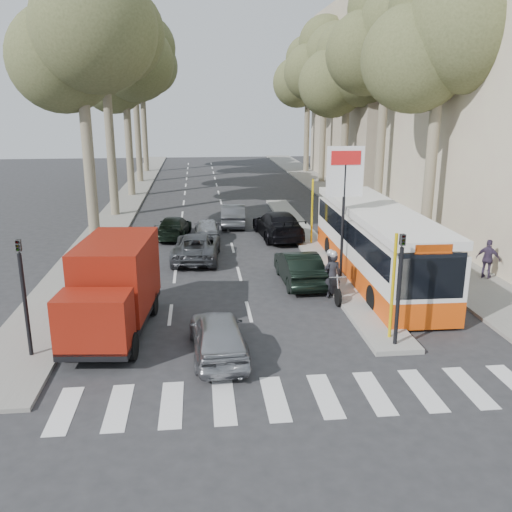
# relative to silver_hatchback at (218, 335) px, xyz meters

# --- Properties ---
(ground) EXTENTS (120.00, 120.00, 0.00)m
(ground) POSITION_rel_silver_hatchback_xyz_m (2.13, 1.41, -0.66)
(ground) COLOR #28282B
(ground) RESTS_ON ground
(sidewalk_right) EXTENTS (3.20, 70.00, 0.12)m
(sidewalk_right) POSITION_rel_silver_hatchback_xyz_m (10.73, 26.41, -0.60)
(sidewalk_right) COLOR gray
(sidewalk_right) RESTS_ON ground
(median_left) EXTENTS (2.40, 64.00, 0.12)m
(median_left) POSITION_rel_silver_hatchback_xyz_m (-5.87, 29.41, -0.60)
(median_left) COLOR gray
(median_left) RESTS_ON ground
(traffic_island) EXTENTS (1.50, 26.00, 0.16)m
(traffic_island) POSITION_rel_silver_hatchback_xyz_m (5.38, 12.41, -0.58)
(traffic_island) COLOR gray
(traffic_island) RESTS_ON ground
(building_far) EXTENTS (11.00, 20.00, 16.00)m
(building_far) POSITION_rel_silver_hatchback_xyz_m (17.63, 35.41, 7.34)
(building_far) COLOR #B7A88E
(building_far) RESTS_ON ground
(billboard) EXTENTS (1.50, 12.10, 5.60)m
(billboard) POSITION_rel_silver_hatchback_xyz_m (5.38, 6.41, 3.04)
(billboard) COLOR yellow
(billboard) RESTS_ON ground
(traffic_light_island) EXTENTS (0.16, 0.41, 3.60)m
(traffic_light_island) POSITION_rel_silver_hatchback_xyz_m (5.38, -0.09, 1.82)
(traffic_light_island) COLOR black
(traffic_light_island) RESTS_ON ground
(traffic_light_left) EXTENTS (0.16, 0.41, 3.60)m
(traffic_light_left) POSITION_rel_silver_hatchback_xyz_m (-5.47, 0.41, 1.82)
(traffic_light_left) COLOR black
(traffic_light_left) RESTS_ON ground
(tree_l_a) EXTENTS (7.40, 7.20, 14.10)m
(tree_l_a) POSITION_rel_silver_hatchback_xyz_m (-5.75, 13.52, 9.72)
(tree_l_a) COLOR #6B604C
(tree_l_a) RESTS_ON ground
(tree_l_b) EXTENTS (7.40, 7.20, 14.88)m
(tree_l_b) POSITION_rel_silver_hatchback_xyz_m (-5.85, 21.52, 10.41)
(tree_l_b) COLOR #6B604C
(tree_l_b) RESTS_ON ground
(tree_l_c) EXTENTS (7.40, 7.20, 13.71)m
(tree_l_c) POSITION_rel_silver_hatchback_xyz_m (-5.65, 29.52, 9.38)
(tree_l_c) COLOR #6B604C
(tree_l_c) RESTS_ON ground
(tree_l_d) EXTENTS (7.40, 7.20, 15.66)m
(tree_l_d) POSITION_rel_silver_hatchback_xyz_m (-5.75, 37.52, 11.10)
(tree_l_d) COLOR #6B604C
(tree_l_d) RESTS_ON ground
(tree_l_e) EXTENTS (7.40, 7.20, 14.49)m
(tree_l_e) POSITION_rel_silver_hatchback_xyz_m (-5.85, 45.52, 10.06)
(tree_l_e) COLOR #6B604C
(tree_l_e) RESTS_ON ground
(tree_r_a) EXTENTS (7.40, 7.20, 14.10)m
(tree_r_a) POSITION_rel_silver_hatchback_xyz_m (11.25, 11.52, 9.72)
(tree_r_a) COLOR #6B604C
(tree_r_a) RESTS_ON ground
(tree_r_b) EXTENTS (7.40, 7.20, 15.27)m
(tree_r_b) POSITION_rel_silver_hatchback_xyz_m (11.35, 19.52, 10.75)
(tree_r_b) COLOR #6B604C
(tree_r_b) RESTS_ON ground
(tree_r_c) EXTENTS (7.40, 7.20, 13.32)m
(tree_r_c) POSITION_rel_silver_hatchback_xyz_m (11.15, 27.52, 9.03)
(tree_r_c) COLOR #6B604C
(tree_r_c) RESTS_ON ground
(tree_r_d) EXTENTS (7.40, 7.20, 14.88)m
(tree_r_d) POSITION_rel_silver_hatchback_xyz_m (11.25, 35.52, 10.41)
(tree_r_d) COLOR #6B604C
(tree_r_d) RESTS_ON ground
(tree_r_e) EXTENTS (7.40, 7.20, 14.10)m
(tree_r_e) POSITION_rel_silver_hatchback_xyz_m (11.35, 43.52, 9.72)
(tree_r_e) COLOR #6B604C
(tree_r_e) RESTS_ON ground
(silver_hatchback) EXTENTS (1.81, 3.98, 1.33)m
(silver_hatchback) POSITION_rel_silver_hatchback_xyz_m (0.00, 0.00, 0.00)
(silver_hatchback) COLOR #9D9FA5
(silver_hatchback) RESTS_ON ground
(dark_hatchback) EXTENTS (1.56, 4.15, 1.35)m
(dark_hatchback) POSITION_rel_silver_hatchback_xyz_m (3.60, 6.41, 0.01)
(dark_hatchback) COLOR black
(dark_hatchback) RESTS_ON ground
(queue_car_a) EXTENTS (2.48, 4.74, 1.27)m
(queue_car_a) POSITION_rel_silver_hatchback_xyz_m (-0.61, 10.41, -0.03)
(queue_car_a) COLOR #484B50
(queue_car_a) RESTS_ON ground
(queue_car_b) EXTENTS (2.55, 5.32, 1.49)m
(queue_car_b) POSITION_rel_silver_hatchback_xyz_m (3.87, 14.26, 0.08)
(queue_car_b) COLOR black
(queue_car_b) RESTS_ON ground
(queue_car_c) EXTENTS (1.43, 3.45, 1.17)m
(queue_car_c) POSITION_rel_silver_hatchback_xyz_m (-0.03, 14.41, -0.08)
(queue_car_c) COLOR #94979B
(queue_car_c) RESTS_ON ground
(queue_car_d) EXTENTS (1.68, 4.12, 1.33)m
(queue_car_d) POSITION_rel_silver_hatchback_xyz_m (1.63, 17.64, 0.00)
(queue_car_d) COLOR #494C51
(queue_car_d) RESTS_ON ground
(queue_car_e) EXTENTS (2.07, 4.17, 1.16)m
(queue_car_e) POSITION_rel_silver_hatchback_xyz_m (-1.87, 15.00, -0.08)
(queue_car_e) COLOR black
(queue_car_e) RESTS_ON ground
(red_truck) EXTENTS (2.60, 5.71, 2.96)m
(red_truck) POSITION_rel_silver_hatchback_xyz_m (-3.25, 2.12, 0.90)
(red_truck) COLOR black
(red_truck) RESTS_ON ground
(city_bus) EXTENTS (2.76, 11.72, 3.08)m
(city_bus) POSITION_rel_silver_hatchback_xyz_m (6.93, 6.75, 0.96)
(city_bus) COLOR #E34A0C
(city_bus) RESTS_ON ground
(motorcycle) EXTENTS (0.81, 2.24, 1.90)m
(motorcycle) POSITION_rel_silver_hatchback_xyz_m (4.52, 4.65, 0.20)
(motorcycle) COLOR black
(motorcycle) RESTS_ON ground
(pedestrian_near) EXTENTS (1.03, 1.01, 1.66)m
(pedestrian_near) POSITION_rel_silver_hatchback_xyz_m (11.52, 5.86, 0.29)
(pedestrian_near) COLOR #3F324C
(pedestrian_near) RESTS_ON sidewalk_right
(pedestrian_far) EXTENTS (1.03, 0.50, 1.56)m
(pedestrian_far) POSITION_rel_silver_hatchback_xyz_m (9.33, 13.86, 0.24)
(pedestrian_far) COLOR brown
(pedestrian_far) RESTS_ON sidewalk_right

